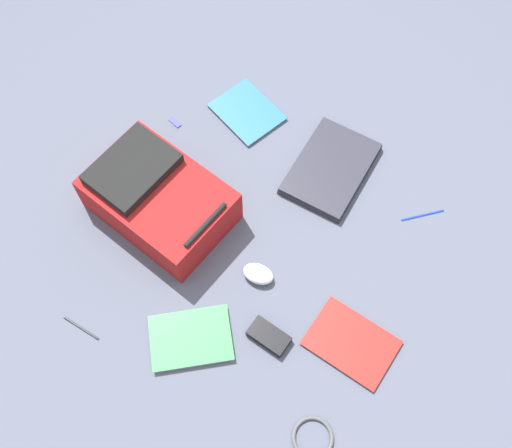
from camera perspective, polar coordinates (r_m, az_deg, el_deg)
ground_plane at (r=2.02m, az=0.08°, el=-1.62°), size 3.60×3.60×0.00m
backpack at (r=2.02m, az=-8.96°, el=2.39°), size 0.36×0.48×0.19m
laptop at (r=2.14m, az=6.83°, el=5.07°), size 0.34×0.23×0.03m
book_manual at (r=1.92m, az=8.68°, el=-10.66°), size 0.20×0.27×0.01m
book_red at (r=1.91m, az=-5.97°, el=-10.34°), size 0.29×0.30×0.02m
book_comic at (r=2.26m, az=-0.83°, el=10.18°), size 0.25×0.28×0.01m
computer_mouse at (r=1.95m, az=0.20°, el=-4.58°), size 0.08×0.11×0.04m
cable_coil at (r=1.86m, az=5.19°, el=-18.83°), size 0.12×0.12×0.01m
power_brick at (r=1.90m, az=1.18°, el=-10.20°), size 0.08×0.13×0.03m
pen_black at (r=1.99m, az=-15.67°, el=-9.14°), size 0.01×0.13×0.01m
pen_blue at (r=2.13m, az=14.98°, el=0.80°), size 0.11×0.11×0.01m
usb_stick at (r=2.26m, az=-7.41°, el=9.20°), size 0.03×0.05×0.01m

